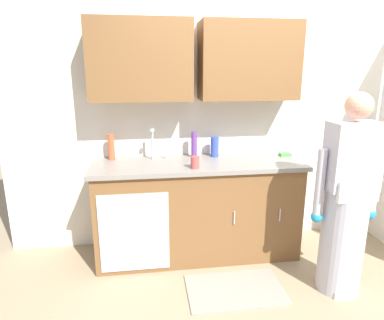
{
  "coord_description": "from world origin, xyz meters",
  "views": [
    {
      "loc": [
        -1.02,
        -2.29,
        1.76
      ],
      "look_at": [
        -0.62,
        0.55,
        1.0
      ],
      "focal_mm": 31.34,
      "sensor_mm": 36.0,
      "label": 1
    }
  ],
  "objects_px": {
    "bottle_cleaner_spray": "(215,147)",
    "knife_on_counter": "(264,160)",
    "bottle_soap": "(111,147)",
    "sponge": "(285,154)",
    "bottle_water_short": "(194,145)",
    "sink": "(157,165)",
    "cup_by_sink": "(195,162)",
    "person_at_sink": "(346,211)"
  },
  "relations": [
    {
      "from": "bottle_soap",
      "to": "cup_by_sink",
      "type": "xyz_separation_m",
      "value": [
        0.75,
        -0.4,
        -0.07
      ]
    },
    {
      "from": "sink",
      "to": "bottle_water_short",
      "type": "bearing_deg",
      "value": 23.89
    },
    {
      "from": "bottle_cleaner_spray",
      "to": "bottle_soap",
      "type": "height_order",
      "value": "bottle_soap"
    },
    {
      "from": "sink",
      "to": "sponge",
      "type": "xyz_separation_m",
      "value": [
        1.28,
        0.1,
        0.03
      ]
    },
    {
      "from": "bottle_water_short",
      "to": "sponge",
      "type": "height_order",
      "value": "bottle_water_short"
    },
    {
      "from": "person_at_sink",
      "to": "knife_on_counter",
      "type": "relative_size",
      "value": 6.75
    },
    {
      "from": "bottle_cleaner_spray",
      "to": "sponge",
      "type": "height_order",
      "value": "bottle_cleaner_spray"
    },
    {
      "from": "cup_by_sink",
      "to": "knife_on_counter",
      "type": "xyz_separation_m",
      "value": [
        0.68,
        0.17,
        -0.05
      ]
    },
    {
      "from": "sink",
      "to": "bottle_water_short",
      "type": "height_order",
      "value": "sink"
    },
    {
      "from": "sink",
      "to": "sponge",
      "type": "height_order",
      "value": "sink"
    },
    {
      "from": "bottle_cleaner_spray",
      "to": "cup_by_sink",
      "type": "height_order",
      "value": "bottle_cleaner_spray"
    },
    {
      "from": "sink",
      "to": "bottle_water_short",
      "type": "distance_m",
      "value": 0.43
    },
    {
      "from": "bottle_cleaner_spray",
      "to": "knife_on_counter",
      "type": "height_order",
      "value": "bottle_cleaner_spray"
    },
    {
      "from": "bottle_soap",
      "to": "sponge",
      "type": "relative_size",
      "value": 2.25
    },
    {
      "from": "cup_by_sink",
      "to": "knife_on_counter",
      "type": "height_order",
      "value": "cup_by_sink"
    },
    {
      "from": "bottle_water_short",
      "to": "knife_on_counter",
      "type": "xyz_separation_m",
      "value": [
        0.64,
        -0.21,
        -0.12
      ]
    },
    {
      "from": "person_at_sink",
      "to": "bottle_cleaner_spray",
      "type": "bearing_deg",
      "value": 133.88
    },
    {
      "from": "person_at_sink",
      "to": "cup_by_sink",
      "type": "bearing_deg",
      "value": 155.06
    },
    {
      "from": "knife_on_counter",
      "to": "sponge",
      "type": "height_order",
      "value": "sponge"
    },
    {
      "from": "sponge",
      "to": "sink",
      "type": "bearing_deg",
      "value": -175.55
    },
    {
      "from": "bottle_cleaner_spray",
      "to": "cup_by_sink",
      "type": "bearing_deg",
      "value": -123.41
    },
    {
      "from": "sink",
      "to": "person_at_sink",
      "type": "xyz_separation_m",
      "value": [
        1.45,
        -0.74,
        -0.23
      ]
    },
    {
      "from": "bottle_water_short",
      "to": "sponge",
      "type": "distance_m",
      "value": 0.92
    },
    {
      "from": "bottle_cleaner_spray",
      "to": "bottle_water_short",
      "type": "bearing_deg",
      "value": -178.1
    },
    {
      "from": "person_at_sink",
      "to": "sponge",
      "type": "bearing_deg",
      "value": 101.25
    },
    {
      "from": "knife_on_counter",
      "to": "bottle_soap",
      "type": "bearing_deg",
      "value": 16.53
    },
    {
      "from": "bottle_soap",
      "to": "knife_on_counter",
      "type": "xyz_separation_m",
      "value": [
        1.43,
        -0.23,
        -0.12
      ]
    },
    {
      "from": "sink",
      "to": "knife_on_counter",
      "type": "bearing_deg",
      "value": -2.6
    },
    {
      "from": "bottle_cleaner_spray",
      "to": "knife_on_counter",
      "type": "xyz_separation_m",
      "value": [
        0.43,
        -0.21,
        -0.1
      ]
    },
    {
      "from": "bottle_water_short",
      "to": "knife_on_counter",
      "type": "height_order",
      "value": "bottle_water_short"
    },
    {
      "from": "bottle_water_short",
      "to": "sponge",
      "type": "relative_size",
      "value": 2.33
    },
    {
      "from": "bottle_water_short",
      "to": "knife_on_counter",
      "type": "distance_m",
      "value": 0.68
    },
    {
      "from": "knife_on_counter",
      "to": "cup_by_sink",
      "type": "bearing_deg",
      "value": 39.61
    },
    {
      "from": "person_at_sink",
      "to": "bottle_cleaner_spray",
      "type": "relative_size",
      "value": 8.26
    },
    {
      "from": "cup_by_sink",
      "to": "sponge",
      "type": "xyz_separation_m",
      "value": [
        0.96,
        0.31,
        -0.04
      ]
    },
    {
      "from": "bottle_water_short",
      "to": "cup_by_sink",
      "type": "bearing_deg",
      "value": -97.03
    },
    {
      "from": "bottle_cleaner_spray",
      "to": "knife_on_counter",
      "type": "bearing_deg",
      "value": -26.5
    },
    {
      "from": "bottle_cleaner_spray",
      "to": "knife_on_counter",
      "type": "relative_size",
      "value": 0.82
    },
    {
      "from": "cup_by_sink",
      "to": "person_at_sink",
      "type": "bearing_deg",
      "value": -24.94
    },
    {
      "from": "sink",
      "to": "cup_by_sink",
      "type": "height_order",
      "value": "sink"
    },
    {
      "from": "bottle_soap",
      "to": "knife_on_counter",
      "type": "distance_m",
      "value": 1.45
    },
    {
      "from": "sink",
      "to": "bottle_cleaner_spray",
      "type": "relative_size",
      "value": 2.55
    }
  ]
}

